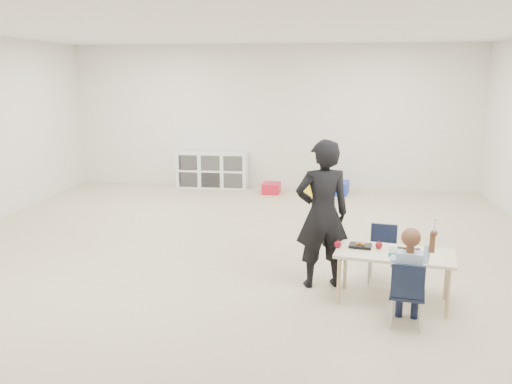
# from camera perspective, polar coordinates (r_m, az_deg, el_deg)

# --- Properties ---
(room) EXTENTS (9.00, 9.02, 2.80)m
(room) POSITION_cam_1_polar(r_m,az_deg,el_deg) (6.33, -2.11, 4.79)
(room) COLOR beige
(room) RESTS_ON ground
(table) EXTENTS (1.21, 0.75, 0.52)m
(table) POSITION_cam_1_polar(r_m,az_deg,el_deg) (5.59, 14.25, -8.64)
(table) COLOR beige
(table) RESTS_ON ground
(chair_near) EXTENTS (0.35, 0.33, 0.62)m
(chair_near) POSITION_cam_1_polar(r_m,az_deg,el_deg) (5.10, 15.65, -10.23)
(chair_near) COLOR black
(chair_near) RESTS_ON ground
(chair_far) EXTENTS (0.35, 0.33, 0.62)m
(chair_far) POSITION_cam_1_polar(r_m,az_deg,el_deg) (6.06, 13.13, -6.46)
(chair_far) COLOR black
(chair_far) RESTS_ON ground
(child) EXTENTS (0.48, 0.48, 0.98)m
(child) POSITION_cam_1_polar(r_m,az_deg,el_deg) (5.04, 15.77, -8.34)
(child) COLOR #BADAFC
(child) RESTS_ON chair_near
(lunch_tray_near) EXTENTS (0.24, 0.20, 0.03)m
(lunch_tray_near) POSITION_cam_1_polar(r_m,az_deg,el_deg) (5.53, 15.75, -6.01)
(lunch_tray_near) COLOR black
(lunch_tray_near) RESTS_ON table
(lunch_tray_far) EXTENTS (0.24, 0.20, 0.03)m
(lunch_tray_far) POSITION_cam_1_polar(r_m,az_deg,el_deg) (5.58, 10.93, -5.59)
(lunch_tray_far) COLOR black
(lunch_tray_far) RESTS_ON table
(milk_carton) EXTENTS (0.08, 0.08, 0.10)m
(milk_carton) POSITION_cam_1_polar(r_m,az_deg,el_deg) (5.37, 14.17, -6.07)
(milk_carton) COLOR white
(milk_carton) RESTS_ON table
(bread_roll) EXTENTS (0.09, 0.09, 0.07)m
(bread_roll) POSITION_cam_1_polar(r_m,az_deg,el_deg) (5.42, 17.12, -6.25)
(bread_roll) COLOR #DCAF5A
(bread_roll) RESTS_ON table
(apple_near) EXTENTS (0.07, 0.07, 0.07)m
(apple_near) POSITION_cam_1_polar(r_m,az_deg,el_deg) (5.57, 12.81, -5.48)
(apple_near) COLOR maroon
(apple_near) RESTS_ON table
(apple_far) EXTENTS (0.07, 0.07, 0.07)m
(apple_far) POSITION_cam_1_polar(r_m,az_deg,el_deg) (5.53, 8.62, -5.45)
(apple_far) COLOR maroon
(apple_far) RESTS_ON table
(cubby_shelf) EXTENTS (1.40, 0.40, 0.70)m
(cubby_shelf) POSITION_cam_1_polar(r_m,az_deg,el_deg) (10.87, -4.61, 2.32)
(cubby_shelf) COLOR white
(cubby_shelf) RESTS_ON ground
(adult) EXTENTS (0.66, 0.53, 1.58)m
(adult) POSITION_cam_1_polar(r_m,az_deg,el_deg) (5.71, 6.99, -2.34)
(adult) COLOR black
(adult) RESTS_ON ground
(bin_red) EXTENTS (0.34, 0.42, 0.20)m
(bin_red) POSITION_cam_1_polar(r_m,az_deg,el_deg) (10.33, 1.63, 0.42)
(bin_red) COLOR red
(bin_red) RESTS_ON ground
(bin_yellow) EXTENTS (0.41, 0.50, 0.23)m
(bin_yellow) POSITION_cam_1_polar(r_m,az_deg,el_deg) (10.33, 5.91, 0.45)
(bin_yellow) COLOR yellow
(bin_yellow) RESTS_ON ground
(bin_blue) EXTENTS (0.45, 0.54, 0.24)m
(bin_blue) POSITION_cam_1_polar(r_m,az_deg,el_deg) (10.38, 8.61, 0.44)
(bin_blue) COLOR #162DA5
(bin_blue) RESTS_ON ground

